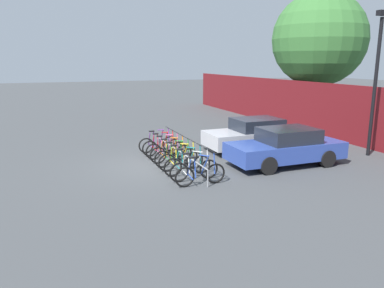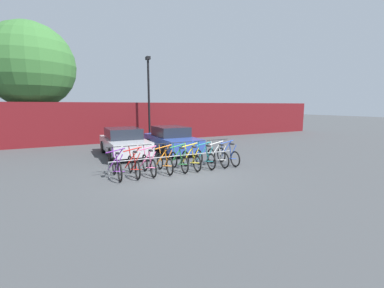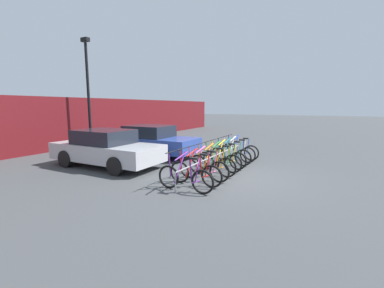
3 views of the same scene
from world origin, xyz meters
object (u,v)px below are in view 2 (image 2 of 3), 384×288
(bike_rack, at_px, (177,157))
(tree_behind_hoarding, at_px, (30,66))
(bicycle_orange, at_px, (165,162))
(bicycle_blue, at_px, (228,156))
(bicycle_yellow, at_px, (191,160))
(lamp_post, at_px, (149,95))
(bicycle_white, at_px, (218,157))
(car_silver, at_px, (124,142))
(car_blue, at_px, (171,139))
(bicycle_purple, at_px, (117,167))
(bicycle_red, at_px, (134,166))
(bicycle_green, at_px, (179,161))
(bicycle_pink, at_px, (149,164))
(bicycle_teal, at_px, (205,158))

(bike_rack, height_order, tree_behind_hoarding, tree_behind_hoarding)
(bicycle_orange, distance_m, bicycle_blue, 2.93)
(bicycle_yellow, relative_size, lamp_post, 0.30)
(bike_rack, bearing_deg, bicycle_white, -4.64)
(car_silver, xyz_separation_m, car_blue, (2.55, -0.18, 0.00))
(bicycle_purple, distance_m, bicycle_yellow, 2.93)
(bike_rack, height_order, bicycle_yellow, bicycle_yellow)
(bicycle_purple, relative_size, bicycle_orange, 1.00)
(bicycle_yellow, height_order, lamp_post, lamp_post)
(bicycle_red, height_order, car_silver, car_silver)
(bicycle_green, relative_size, bicycle_blue, 1.00)
(car_blue, bearing_deg, bicycle_red, -128.20)
(bicycle_yellow, distance_m, bicycle_white, 1.27)
(bicycle_white, distance_m, tree_behind_hoarding, 13.87)
(car_blue, relative_size, lamp_post, 0.76)
(bicycle_green, bearing_deg, bicycle_pink, -179.54)
(bicycle_white, xyz_separation_m, lamp_post, (-0.46, 7.97, 2.84))
(bicycle_pink, bearing_deg, bicycle_blue, 1.74)
(bicycle_purple, relative_size, tree_behind_hoarding, 0.22)
(bicycle_pink, bearing_deg, bicycle_orange, 1.74)
(bicycle_teal, xyz_separation_m, bicycle_white, (0.63, 0.00, 0.00))
(bicycle_blue, bearing_deg, bicycle_orange, 178.18)
(bicycle_purple, xyz_separation_m, bicycle_red, (0.60, 0.00, 0.00))
(bicycle_white, height_order, tree_behind_hoarding, tree_behind_hoarding)
(bicycle_green, height_order, lamp_post, lamp_post)
(bicycle_white, bearing_deg, bicycle_orange, -176.34)
(bicycle_pink, distance_m, bicycle_blue, 3.56)
(car_silver, height_order, car_blue, same)
(tree_behind_hoarding, bearing_deg, bicycle_yellow, -60.42)
(bicycle_white, bearing_deg, bicycle_red, -176.34)
(bicycle_purple, bearing_deg, car_blue, 50.35)
(bicycle_yellow, bearing_deg, bicycle_pink, 176.60)
(bicycle_purple, xyz_separation_m, bicycle_pink, (1.17, 0.00, 0.00))
(bicycle_white, distance_m, lamp_post, 8.48)
(bicycle_white, bearing_deg, bicycle_yellow, -176.34)
(bicycle_red, distance_m, tree_behind_hoarding, 12.33)
(bicycle_red, bearing_deg, bicycle_teal, -2.11)
(bicycle_yellow, bearing_deg, bicycle_blue, -3.40)
(car_silver, bearing_deg, bicycle_blue, -48.71)
(bicycle_green, xyz_separation_m, bicycle_blue, (2.33, 0.00, 0.00))
(bicycle_green, relative_size, bicycle_white, 1.00)
(lamp_post, bearing_deg, bicycle_purple, -115.12)
(lamp_post, bearing_deg, car_blue, -90.78)
(bicycle_purple, bearing_deg, bicycle_pink, 3.61)
(bicycle_purple, bearing_deg, lamp_post, 68.49)
(bicycle_red, height_order, bicycle_blue, same)
(car_silver, bearing_deg, bicycle_yellow, -66.32)
(car_silver, bearing_deg, bicycle_green, -72.84)
(bicycle_purple, xyz_separation_m, bicycle_yellow, (2.93, 0.00, 0.00))
(bicycle_pink, relative_size, bicycle_yellow, 1.00)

